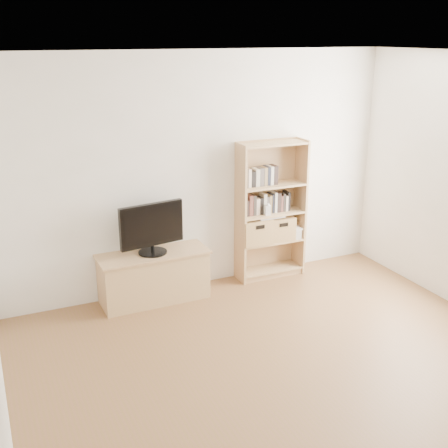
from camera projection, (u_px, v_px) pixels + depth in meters
floor at (322, 404)px, 4.39m from camera, size 4.50×5.00×0.01m
back_wall at (200, 173)px, 6.13m from camera, size 4.50×0.02×2.60m
ceiling at (345, 58)px, 3.55m from camera, size 4.50×5.00×0.01m
tv_stand at (154, 278)px, 6.03m from camera, size 1.14×0.44×0.52m
bookshelf at (271, 211)px, 6.48m from camera, size 0.81×0.30×1.62m
television at (152, 228)px, 5.85m from camera, size 0.71×0.16×0.55m
books_row_mid at (270, 202)px, 6.46m from camera, size 0.90×0.19×0.24m
books_row_upper at (257, 176)px, 6.29m from camera, size 0.42×0.17×0.21m
baby_monitor at (268, 210)px, 6.36m from camera, size 0.07×0.05×0.12m
basket_left at (254, 230)px, 6.46m from camera, size 0.36×0.29×0.29m
basket_right at (278, 228)px, 6.59m from camera, size 0.35×0.29×0.28m
laptop at (269, 216)px, 6.47m from camera, size 0.32×0.22×0.02m
magazine_stack at (291, 232)px, 6.68m from camera, size 0.24×0.29×0.12m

